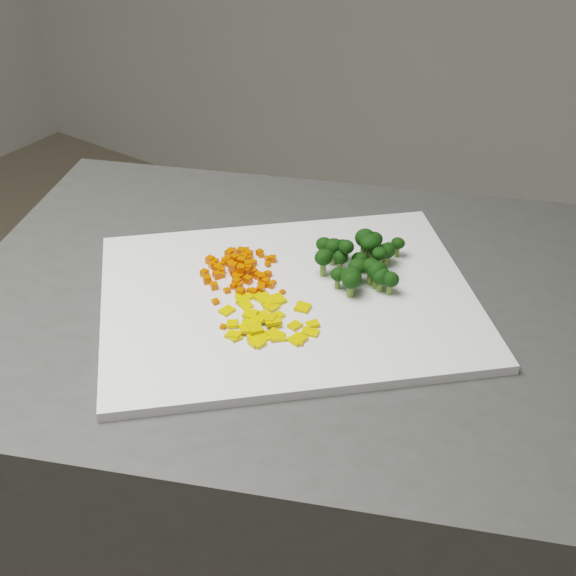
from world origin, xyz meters
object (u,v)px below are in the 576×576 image
Objects in this scene: cutting_board at (288,299)px; pepper_pile at (265,316)px; carrot_pile at (242,265)px; counter_block at (314,536)px; broccoli_pile at (366,253)px.

pepper_pile is at bearing -80.52° from cutting_board.
cutting_board is at bearing -3.25° from carrot_pile.
carrot_pile is (-0.10, -0.03, 0.48)m from counter_block.
carrot_pile is at bearing -142.88° from broccoli_pile.
carrot_pile is 0.11m from pepper_pile.
broccoli_pile is at bearing 62.91° from cutting_board.
broccoli_pile is (0.05, 0.10, 0.03)m from cutting_board.
pepper_pile is at bearing -37.39° from carrot_pile.
broccoli_pile is (0.02, 0.07, 0.49)m from counter_block.
carrot_pile is at bearing -166.11° from counter_block.
carrot_pile is 0.16m from broccoli_pile.
pepper_pile reaches higher than counter_block.
broccoli_pile reaches higher than counter_block.
broccoli_pile is at bearing 75.74° from pepper_pile.
broccoli_pile is at bearing 37.12° from carrot_pile.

